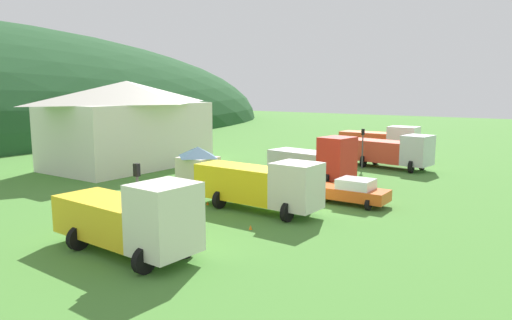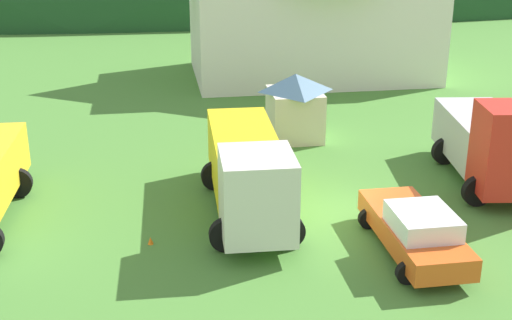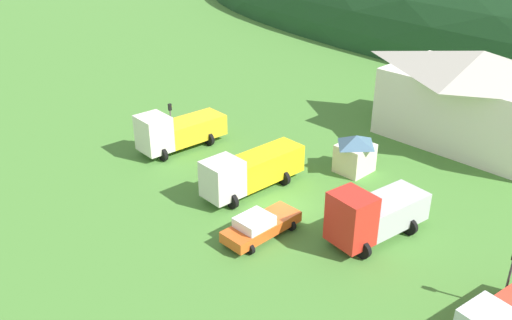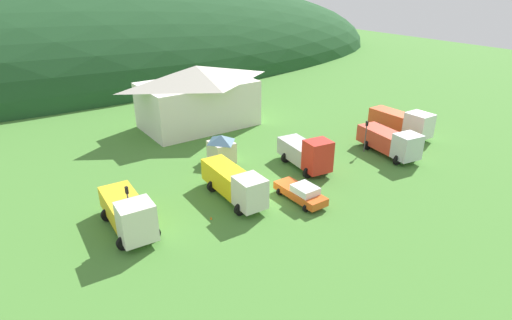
# 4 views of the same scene
# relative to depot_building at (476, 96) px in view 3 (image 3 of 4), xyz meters

# --- Properties ---
(ground_plane) EXTENTS (200.00, 200.00, 0.00)m
(ground_plane) POSITION_rel_depot_building_xyz_m (-3.25, -19.72, -4.09)
(ground_plane) COLOR #477F33
(depot_building) EXTENTS (15.19, 9.35, 7.95)m
(depot_building) POSITION_rel_depot_building_xyz_m (0.00, 0.00, 0.00)
(depot_building) COLOR white
(depot_building) RESTS_ON ground
(play_shed_cream) EXTENTS (2.45, 2.76, 3.00)m
(play_shed_cream) POSITION_rel_depot_building_xyz_m (-3.39, -11.65, -2.55)
(play_shed_cream) COLOR beige
(play_shed_cream) RESTS_ON ground
(heavy_rig_striped) EXTENTS (3.54, 7.67, 3.47)m
(heavy_rig_striped) POSITION_rel_depot_building_xyz_m (-16.05, -19.06, -2.42)
(heavy_rig_striped) COLOR silver
(heavy_rig_striped) RESTS_ON ground
(flatbed_truck_yellow) EXTENTS (3.18, 8.19, 3.16)m
(flatbed_truck_yellow) POSITION_rel_depot_building_xyz_m (-6.66, -19.52, -2.43)
(flatbed_truck_yellow) COLOR silver
(flatbed_truck_yellow) RESTS_ON ground
(crane_truck_red) EXTENTS (3.78, 7.12, 3.70)m
(crane_truck_red) POSITION_rel_depot_building_xyz_m (2.84, -18.24, -2.34)
(crane_truck_red) COLOR red
(crane_truck_red) RESTS_ON ground
(service_pickup_orange) EXTENTS (2.38, 5.31, 1.66)m
(service_pickup_orange) POSITION_rel_depot_building_xyz_m (-1.99, -23.06, -3.27)
(service_pickup_orange) COLOR #DF581E
(service_pickup_orange) RESTS_ON ground
(traffic_light_west) EXTENTS (0.20, 0.32, 4.12)m
(traffic_light_west) POSITION_rel_depot_building_xyz_m (-16.08, -19.52, -1.56)
(traffic_light_west) COLOR #4C4C51
(traffic_light_west) RESTS_ON ground
(traffic_light_east) EXTENTS (0.20, 0.32, 3.63)m
(traffic_light_east) POSITION_rel_depot_building_xyz_m (11.21, -18.59, -1.83)
(traffic_light_east) COLOR #4C4C51
(traffic_light_east) RESTS_ON ground
(traffic_cone_near_pickup) EXTENTS (0.36, 0.36, 0.50)m
(traffic_cone_near_pickup) POSITION_rel_depot_building_xyz_m (-10.05, -21.16, -4.09)
(traffic_cone_near_pickup) COLOR orange
(traffic_cone_near_pickup) RESTS_ON ground
(traffic_cone_mid_row) EXTENTS (0.36, 0.36, 0.46)m
(traffic_cone_mid_row) POSITION_rel_depot_building_xyz_m (-7.30, -15.88, -4.09)
(traffic_cone_mid_row) COLOR orange
(traffic_cone_mid_row) RESTS_ON ground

